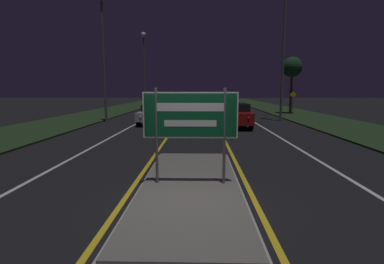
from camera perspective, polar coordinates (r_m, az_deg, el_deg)
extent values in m
plane|color=black|center=(6.53, -0.59, -13.06)|extent=(160.00, 160.00, 0.00)
cube|color=#999993|center=(7.42, -0.31, -10.22)|extent=(2.42, 6.90, 0.05)
cube|color=#66605B|center=(7.42, -0.31, -10.04)|extent=(2.30, 6.78, 0.10)
cube|color=#1E3319|center=(27.94, -18.89, 2.89)|extent=(5.00, 100.00, 0.08)
cube|color=#1E3319|center=(27.79, 21.03, 2.76)|extent=(5.00, 100.00, 0.08)
cube|color=gold|center=(31.22, -1.48, 3.76)|extent=(0.12, 70.00, 0.01)
cube|color=gold|center=(31.20, 3.68, 3.74)|extent=(0.12, 70.00, 0.01)
cube|color=silver|center=(31.49, -6.58, 3.75)|extent=(0.12, 70.00, 0.01)
cube|color=silver|center=(31.43, 8.79, 3.70)|extent=(0.12, 70.00, 0.01)
cube|color=silver|center=(32.05, -11.91, 3.70)|extent=(0.10, 70.00, 0.01)
cube|color=silver|center=(31.95, 14.15, 3.62)|extent=(0.10, 70.00, 0.01)
cylinder|color=#56565B|center=(7.21, -6.77, -0.79)|extent=(0.07, 0.07, 2.30)
cylinder|color=#56565B|center=(7.16, 6.18, -0.85)|extent=(0.07, 0.07, 2.30)
cube|color=#0F512D|center=(7.07, -0.32, 3.23)|extent=(2.25, 0.04, 1.09)
cube|color=white|center=(7.05, -0.33, 3.21)|extent=(2.25, 0.00, 1.09)
cube|color=#0F512D|center=(7.05, -0.33, 3.21)|extent=(2.18, 0.01, 1.03)
cube|color=white|center=(7.03, -0.33, 4.76)|extent=(1.58, 0.01, 0.20)
cube|color=white|center=(7.07, -0.33, 1.66)|extent=(1.24, 0.01, 0.15)
cylinder|color=#56565B|center=(22.61, -16.43, 12.61)|extent=(0.18, 0.18, 8.54)
cylinder|color=#56565B|center=(38.15, -9.07, 11.06)|extent=(0.18, 0.18, 8.80)
sphere|color=white|center=(38.67, -9.23, 17.85)|extent=(0.59, 0.59, 0.59)
cylinder|color=#56565B|center=(23.71, 17.03, 15.02)|extent=(0.18, 0.18, 10.72)
cube|color=maroon|center=(19.29, 7.99, 3.03)|extent=(1.78, 4.74, 0.69)
cube|color=black|center=(18.96, 8.12, 4.72)|extent=(1.57, 2.47, 0.48)
sphere|color=red|center=(16.89, 7.02, 2.64)|extent=(0.14, 0.14, 0.14)
sphere|color=red|center=(17.03, 10.73, 2.60)|extent=(0.14, 0.14, 0.14)
cylinder|color=black|center=(20.70, 5.18, 2.46)|extent=(0.22, 0.68, 0.68)
cylinder|color=black|center=(20.88, 9.85, 2.42)|extent=(0.22, 0.68, 0.68)
cylinder|color=black|center=(17.78, 5.77, 1.53)|extent=(0.22, 0.68, 0.68)
cylinder|color=black|center=(17.99, 11.19, 1.49)|extent=(0.22, 0.68, 0.68)
cube|color=#B7B7BC|center=(26.59, 6.10, 4.26)|extent=(1.73, 4.30, 0.61)
cube|color=black|center=(26.30, 6.16, 5.32)|extent=(1.53, 2.24, 0.40)
sphere|color=red|center=(24.42, 5.24, 4.12)|extent=(0.14, 0.14, 0.14)
sphere|color=red|center=(24.51, 7.76, 4.09)|extent=(0.14, 0.14, 0.14)
cylinder|color=black|center=(27.89, 4.18, 3.83)|extent=(0.22, 0.60, 0.60)
cylinder|color=black|center=(28.01, 7.57, 3.80)|extent=(0.22, 0.60, 0.60)
cylinder|color=black|center=(25.23, 4.46, 3.38)|extent=(0.22, 0.60, 0.60)
cylinder|color=black|center=(25.37, 8.20, 3.35)|extent=(0.22, 0.60, 0.60)
cube|color=maroon|center=(37.82, 5.04, 5.41)|extent=(1.88, 4.59, 0.59)
cube|color=black|center=(37.52, 5.08, 6.18)|extent=(1.65, 2.39, 0.45)
sphere|color=red|center=(35.51, 4.33, 5.36)|extent=(0.14, 0.14, 0.14)
sphere|color=red|center=(35.59, 6.21, 5.34)|extent=(0.14, 0.14, 0.14)
cylinder|color=black|center=(39.21, 3.60, 5.08)|extent=(0.22, 0.63, 0.63)
cylinder|color=black|center=(39.31, 6.22, 5.06)|extent=(0.22, 0.63, 0.63)
cylinder|color=black|center=(36.37, 3.76, 4.85)|extent=(0.22, 0.63, 0.63)
cylinder|color=black|center=(36.48, 6.59, 4.82)|extent=(0.22, 0.63, 0.63)
cube|color=#B7B7BC|center=(50.85, 7.70, 6.05)|extent=(1.75, 4.14, 0.59)
cube|color=black|center=(50.58, 7.74, 6.66)|extent=(1.54, 2.15, 0.50)
sphere|color=red|center=(48.75, 7.32, 6.06)|extent=(0.14, 0.14, 0.14)
sphere|color=red|center=(48.87, 8.60, 6.04)|extent=(0.14, 0.14, 0.14)
cylinder|color=black|center=(52.05, 6.63, 5.79)|extent=(0.22, 0.65, 0.65)
cylinder|color=black|center=(52.22, 8.46, 5.77)|extent=(0.22, 0.65, 0.65)
cylinder|color=black|center=(49.50, 6.89, 5.67)|extent=(0.22, 0.65, 0.65)
cylinder|color=black|center=(49.68, 8.82, 5.64)|extent=(0.22, 0.65, 0.65)
cube|color=#B7B7BC|center=(20.96, -7.07, 3.28)|extent=(1.84, 4.55, 0.55)
cube|color=black|center=(21.20, -6.99, 4.63)|extent=(1.62, 2.37, 0.41)
sphere|color=white|center=(18.84, -9.82, 2.90)|extent=(0.14, 0.14, 0.14)
sphere|color=white|center=(18.65, -6.37, 2.91)|extent=(0.14, 0.14, 0.14)
cylinder|color=black|center=(19.76, -10.20, 2.12)|extent=(0.22, 0.70, 0.70)
cylinder|color=black|center=(19.48, -5.11, 2.13)|extent=(0.22, 0.70, 0.70)
cylinder|color=black|center=(22.52, -8.75, 2.87)|extent=(0.22, 0.70, 0.70)
cylinder|color=black|center=(22.27, -4.27, 2.89)|extent=(0.22, 0.70, 0.70)
cylinder|color=#56565B|center=(29.83, 18.65, 5.08)|extent=(0.06, 0.06, 1.87)
cube|color=yellow|center=(29.81, 18.72, 6.76)|extent=(0.60, 0.02, 0.60)
cylinder|color=#4C3823|center=(30.35, 18.34, 7.12)|extent=(0.24, 0.24, 3.97)
sphere|color=#19381E|center=(30.43, 18.54, 11.66)|extent=(1.89, 1.89, 1.89)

